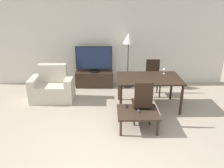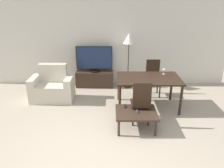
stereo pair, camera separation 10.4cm
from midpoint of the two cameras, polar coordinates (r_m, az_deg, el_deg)
The scene contains 13 objects.
ground_plane at distance 3.84m, azimuth -3.06°, elevation -18.83°, with size 18.00×18.00×0.00m, color tan.
wall_back at distance 6.58m, azimuth -1.60°, elevation 11.37°, with size 7.45×0.06×2.70m.
armchair at distance 5.88m, azimuth -14.55°, elevation -0.90°, with size 1.08×0.65×0.92m.
tv_stand at distance 6.62m, azimuth -3.85°, elevation 1.39°, with size 1.11×0.40×0.47m.
tv at distance 6.44m, azimuth -3.98°, elevation 6.54°, with size 1.06×0.32×0.75m.
coffee_table at distance 4.45m, azimuth 7.18°, elevation -7.69°, with size 0.82×0.67×0.38m.
dining_table at distance 5.22m, azimuth 10.22°, elevation 0.81°, with size 1.49×0.95×0.76m.
dining_chair_near at distance 4.53m, azimuth 8.46°, elevation -4.45°, with size 0.40×0.40×0.96m.
dining_chair_far at distance 6.05m, azimuth 11.35°, elevation 2.05°, with size 0.40×0.40×0.96m.
floor_lamp at distance 6.27m, azimuth 5.12°, elevation 11.03°, with size 0.32×0.32×1.60m.
remote_primary at distance 4.59m, azimuth 4.27°, elevation -5.84°, with size 0.04×0.15×0.02m.
remote_secondary at distance 4.43m, azimuth 7.41°, elevation -7.06°, with size 0.04×0.15×0.02m.
wine_glass_left at distance 5.49m, azimuth 14.18°, elevation 3.50°, with size 0.07×0.07×0.15m.
Camera 2 is at (0.26, -2.94, 2.47)m, focal length 35.00 mm.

